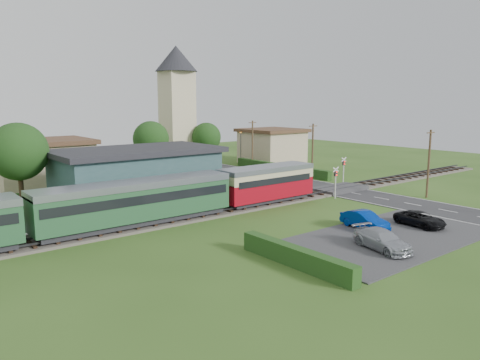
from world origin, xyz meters
TOP-DOWN VIEW (x-y plane):
  - ground at (0.00, 0.00)m, footprint 120.00×120.00m
  - railway_track at (0.00, 2.00)m, footprint 76.00×3.20m
  - road at (10.00, 0.00)m, footprint 6.00×70.00m
  - car_park at (-1.50, -12.00)m, footprint 17.00×9.00m
  - crossing_deck at (10.00, 2.00)m, footprint 6.20×3.40m
  - platform at (-10.00, 5.20)m, footprint 30.00×3.00m
  - equipment_hut at (-18.00, 5.20)m, footprint 2.30×2.30m
  - station_building at (-10.00, 10.99)m, footprint 16.00×9.00m
  - train at (-17.68, 2.00)m, footprint 43.20×2.90m
  - church_tower at (5.00, 28.00)m, footprint 6.00×6.00m
  - house_west at (-15.00, 25.00)m, footprint 10.80×8.80m
  - house_east at (20.00, 24.00)m, footprint 8.80×8.80m
  - hedge_carpark at (-11.00, -12.00)m, footprint 0.80×9.00m
  - hedge_roadside at (14.20, 16.00)m, footprint 0.80×18.00m
  - hedge_station at (-10.00, 15.50)m, footprint 22.00×0.80m
  - tree_a at (-20.00, 14.00)m, footprint 5.20×5.20m
  - tree_b at (-2.00, 23.00)m, footprint 4.60×4.60m
  - tree_c at (8.00, 25.00)m, footprint 4.20×4.20m
  - utility_pole_b at (14.20, -6.00)m, footprint 1.40×0.22m
  - utility_pole_c at (14.20, 10.00)m, footprint 1.40×0.22m
  - utility_pole_d at (14.20, 22.00)m, footprint 1.40×0.22m
  - crossing_signal_near at (6.40, -0.41)m, footprint 0.84×0.28m
  - crossing_signal_far at (13.60, 4.39)m, footprint 0.84×0.28m
  - streetlamp_east at (16.00, 27.00)m, footprint 0.30×0.30m
  - car_on_road at (10.66, 14.70)m, footprint 3.93×2.66m
  - car_park_blue at (-0.96, -9.50)m, footprint 2.01×4.29m
  - car_park_silver at (-4.32, -13.43)m, footprint 2.88×4.87m
  - car_park_dark at (3.12, -11.78)m, footprint 2.24×4.24m
  - pedestrian_near at (-1.84, 4.55)m, footprint 0.56×0.39m
  - pedestrian_far at (-15.30, 5.10)m, footprint 0.73×0.86m

SIDE VIEW (x-z plane):
  - ground at x=0.00m, z-range 0.00..0.00m
  - road at x=10.00m, z-range 0.00..0.05m
  - car_park at x=-1.50m, z-range 0.00..0.08m
  - railway_track at x=0.00m, z-range -0.13..0.36m
  - crossing_deck at x=10.00m, z-range 0.00..0.45m
  - platform at x=-10.00m, z-range 0.00..0.45m
  - hedge_carpark at x=-11.00m, z-range 0.00..1.20m
  - hedge_roadside at x=14.20m, z-range 0.00..1.20m
  - car_park_dark at x=3.12m, z-range 0.08..1.22m
  - hedge_station at x=-10.00m, z-range 0.00..1.30m
  - car_on_road at x=10.66m, z-range 0.05..1.29m
  - car_park_silver at x=-4.32m, z-range 0.08..1.40m
  - car_park_blue at x=-0.96m, z-range 0.08..1.44m
  - pedestrian_near at x=-1.84m, z-range 0.45..1.92m
  - pedestrian_far at x=-15.30m, z-range 0.45..1.99m
  - equipment_hut at x=-18.00m, z-range 0.47..3.02m
  - crossing_signal_near at x=6.40m, z-range 0.50..3.78m
  - crossing_signal_far at x=13.60m, z-range 0.50..3.78m
  - train at x=-17.68m, z-range 0.48..3.88m
  - station_building at x=-10.00m, z-range 0.04..5.34m
  - house_west at x=-15.00m, z-range 0.04..5.54m
  - house_east at x=20.00m, z-range 0.05..5.55m
  - streetlamp_east at x=16.00m, z-range 0.46..5.62m
  - utility_pole_b at x=14.20m, z-range 0.13..7.13m
  - utility_pole_c at x=14.20m, z-range 0.13..7.13m
  - utility_pole_d at x=14.20m, z-range 0.13..7.13m
  - tree_c at x=8.00m, z-range 1.26..8.04m
  - tree_b at x=-2.00m, z-range 1.35..8.69m
  - tree_a at x=-20.00m, z-range 1.38..9.38m
  - church_tower at x=5.00m, z-range 1.43..19.03m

